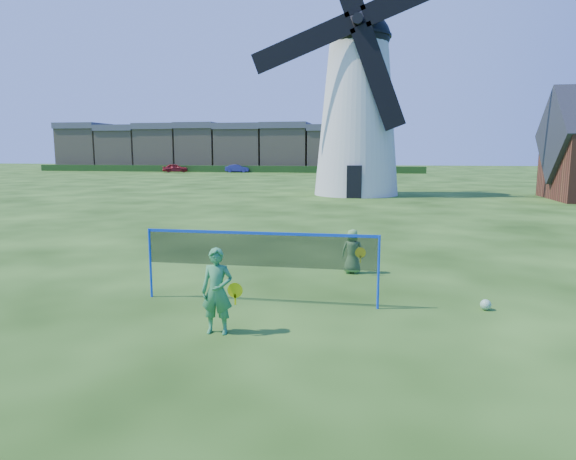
# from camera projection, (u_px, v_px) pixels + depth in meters

# --- Properties ---
(ground) EXTENTS (220.00, 220.00, 0.00)m
(ground) POSITION_uv_depth(u_px,v_px,m) (275.00, 301.00, 11.04)
(ground) COLOR black
(ground) RESTS_ON ground
(windmill) EXTENTS (14.76, 6.19, 19.33)m
(windmill) POSITION_uv_depth(u_px,v_px,m) (358.00, 106.00, 37.01)
(windmill) COLOR silver
(windmill) RESTS_ON ground
(badminton_net) EXTENTS (5.05, 0.05, 1.55)m
(badminton_net) POSITION_uv_depth(u_px,v_px,m) (260.00, 251.00, 10.76)
(badminton_net) COLOR blue
(badminton_net) RESTS_ON ground
(player_girl) EXTENTS (0.71, 0.40, 1.55)m
(player_girl) POSITION_uv_depth(u_px,v_px,m) (217.00, 291.00, 8.99)
(player_girl) COLOR #36884C
(player_girl) RESTS_ON ground
(player_boy) EXTENTS (0.65, 0.43, 1.19)m
(player_boy) POSITION_uv_depth(u_px,v_px,m) (352.00, 251.00, 13.49)
(player_boy) COLOR #5E9A4A
(player_boy) RESTS_ON ground
(play_ball) EXTENTS (0.22, 0.22, 0.22)m
(play_ball) POSITION_uv_depth(u_px,v_px,m) (486.00, 305.00, 10.42)
(play_ball) COLOR green
(play_ball) RESTS_ON ground
(terraced_houses) EXTENTS (50.57, 8.40, 7.97)m
(terraced_houses) POSITION_uv_depth(u_px,v_px,m) (203.00, 147.00, 85.17)
(terraced_houses) COLOR gray
(terraced_houses) RESTS_ON ground
(hedge) EXTENTS (62.00, 0.80, 1.00)m
(hedge) POSITION_uv_depth(u_px,v_px,m) (221.00, 169.00, 78.97)
(hedge) COLOR #193814
(hedge) RESTS_ON ground
(car_left) EXTENTS (4.14, 2.89, 1.31)m
(car_left) POSITION_uv_depth(u_px,v_px,m) (175.00, 168.00, 77.86)
(car_left) COLOR maroon
(car_left) RESTS_ON ground
(car_right) EXTENTS (3.79, 1.79, 1.20)m
(car_right) POSITION_uv_depth(u_px,v_px,m) (237.00, 168.00, 77.77)
(car_right) COLOR navy
(car_right) RESTS_ON ground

